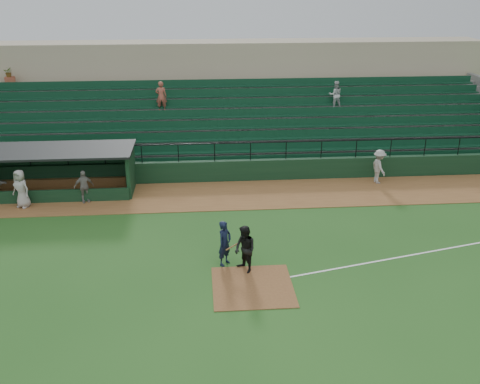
{
  "coord_description": "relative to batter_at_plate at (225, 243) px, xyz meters",
  "views": [
    {
      "loc": [
        -1.83,
        -18.08,
        10.8
      ],
      "look_at": [
        0.0,
        5.0,
        1.4
      ],
      "focal_mm": 40.08,
      "sensor_mm": 36.0,
      "label": 1
    }
  ],
  "objects": [
    {
      "name": "warning_track",
      "position": [
        0.94,
        7.21,
        -0.93
      ],
      "size": [
        40.0,
        4.0,
        0.03
      ],
      "primitive_type": "cube",
      "color": "brown",
      "rests_on": "ground"
    },
    {
      "name": "runner",
      "position": [
        8.98,
        8.35,
        0.04
      ],
      "size": [
        0.87,
        1.32,
        1.91
      ],
      "primitive_type": "imported",
      "rotation": [
        0.0,
        0.0,
        1.71
      ],
      "color": "#A19C97",
      "rests_on": "warning_track"
    },
    {
      "name": "foul_line",
      "position": [
        8.94,
        0.41,
        -0.94
      ],
      "size": [
        17.49,
        4.44,
        0.01
      ],
      "primitive_type": "cube",
      "rotation": [
        0.0,
        0.0,
        0.24
      ],
      "color": "white",
      "rests_on": "ground"
    },
    {
      "name": "stadium_structure",
      "position": [
        0.94,
        15.66,
        1.36
      ],
      "size": [
        38.0,
        13.08,
        6.4
      ],
      "color": "black",
      "rests_on": "ground"
    },
    {
      "name": "ground",
      "position": [
        0.94,
        -0.79,
        -0.94
      ],
      "size": [
        90.0,
        90.0,
        0.0
      ],
      "primitive_type": "plane",
      "color": "#214F19",
      "rests_on": "ground"
    },
    {
      "name": "dugout",
      "position": [
        -8.81,
        8.76,
        0.39
      ],
      "size": [
        8.9,
        3.2,
        2.42
      ],
      "color": "black",
      "rests_on": "ground"
    },
    {
      "name": "dugout_player_b",
      "position": [
        -9.75,
        6.48,
        0.06
      ],
      "size": [
        1.13,
        0.99,
        1.95
      ],
      "primitive_type": "imported",
      "rotation": [
        0.0,
        0.0,
        -0.48
      ],
      "color": "#ADA7A2",
      "rests_on": "warning_track"
    },
    {
      "name": "batter_at_plate",
      "position": [
        0.0,
        0.0,
        0.0
      ],
      "size": [
        1.19,
        0.82,
        1.88
      ],
      "color": "black",
      "rests_on": "ground"
    },
    {
      "name": "home_plate_dirt",
      "position": [
        0.94,
        -1.79,
        -0.93
      ],
      "size": [
        3.0,
        3.0,
        0.03
      ],
      "primitive_type": "cube",
      "color": "brown",
      "rests_on": "ground"
    },
    {
      "name": "dugout_player_a",
      "position": [
        -6.79,
        6.87,
        -0.07
      ],
      "size": [
        1.07,
        0.77,
        1.69
      ],
      "primitive_type": "imported",
      "rotation": [
        0.0,
        0.0,
        0.41
      ],
      "color": "gray",
      "rests_on": "warning_track"
    },
    {
      "name": "umpire",
      "position": [
        0.75,
        -0.62,
        0.02
      ],
      "size": [
        1.1,
        1.17,
        1.92
      ],
      "primitive_type": "imported",
      "rotation": [
        0.0,
        0.0,
        -1.02
      ],
      "color": "black",
      "rests_on": "ground"
    }
  ]
}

